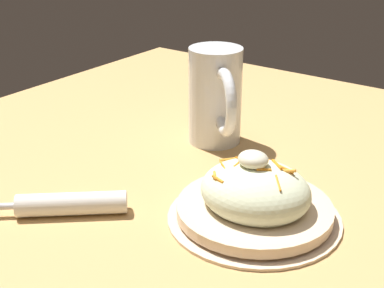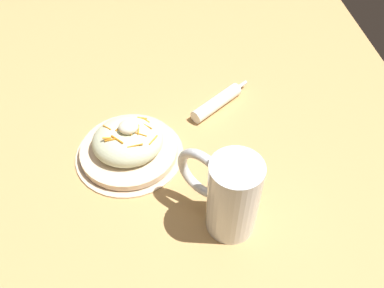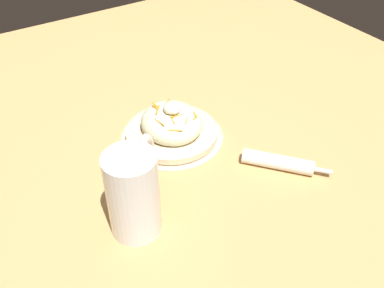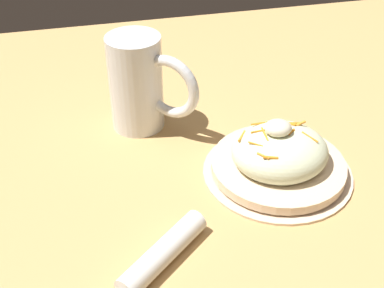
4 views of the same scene
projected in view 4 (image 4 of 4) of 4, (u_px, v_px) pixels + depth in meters
The scene contains 4 objects.
ground_plane at pixel (322, 203), 0.73m from camera, with size 1.43×1.43×0.00m, color tan.
salad_plate at pixel (279, 158), 0.77m from camera, with size 0.23×0.23×0.10m.
beer_mug at pixel (139, 87), 0.85m from camera, with size 0.14×0.13×0.16m.
napkin_roll at pixel (162, 254), 0.64m from camera, with size 0.15×0.13×0.03m.
Camera 4 is at (-0.31, -0.48, 0.50)m, focal length 47.98 mm.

